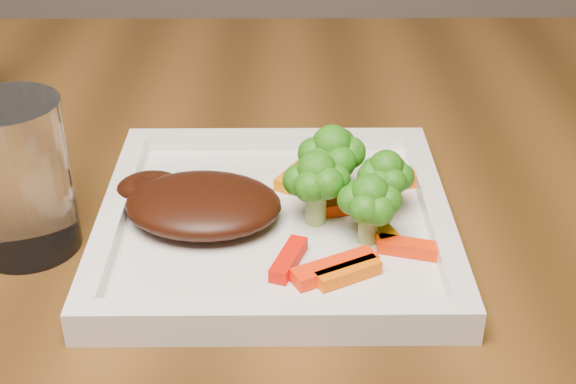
{
  "coord_description": "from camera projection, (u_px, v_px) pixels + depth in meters",
  "views": [
    {
      "loc": [
        0.55,
        -0.73,
        1.1
      ],
      "look_at": [
        0.55,
        -0.2,
        0.79
      ],
      "focal_mm": 50.0,
      "sensor_mm": 36.0,
      "label": 1
    }
  ],
  "objects": [
    {
      "name": "carrot_6",
      "position": [
        350.0,
        205.0,
        0.64
      ],
      "size": [
        0.06,
        0.03,
        0.01
      ],
      "primitive_type": "cube",
      "rotation": [
        0.0,
        0.0,
        0.23
      ],
      "color": "#E93703",
      "rests_on": "plate"
    },
    {
      "name": "carrot_7",
      "position": [
        348.0,
        273.0,
        0.56
      ],
      "size": [
        0.05,
        0.03,
        0.01
      ],
      "primitive_type": "cube",
      "rotation": [
        0.0,
        0.0,
        0.49
      ],
      "color": "#ED5C03",
      "rests_on": "plate"
    },
    {
      "name": "broccoli_1",
      "position": [
        386.0,
        176.0,
        0.62
      ],
      "size": [
        0.06,
        0.06,
        0.06
      ],
      "primitive_type": null,
      "rotation": [
        0.0,
        0.0,
        0.31
      ],
      "color": "#306811",
      "rests_on": "plate"
    },
    {
      "name": "steak",
      "position": [
        203.0,
        204.0,
        0.62
      ],
      "size": [
        0.13,
        0.11,
        0.03
      ],
      "primitive_type": "ellipsoid",
      "rotation": [
        0.0,
        0.0,
        -0.12
      ],
      "color": "#331107",
      "rests_on": "plate"
    },
    {
      "name": "drinking_glass",
      "position": [
        18.0,
        178.0,
        0.59
      ],
      "size": [
        0.09,
        0.09,
        0.12
      ],
      "primitive_type": "cylinder",
      "rotation": [
        0.0,
        0.0,
        0.24
      ],
      "color": "white",
      "rests_on": "dining_table"
    },
    {
      "name": "carrot_1",
      "position": [
        412.0,
        248.0,
        0.59
      ],
      "size": [
        0.05,
        0.03,
        0.01
      ],
      "primitive_type": "cube",
      "rotation": [
        0.0,
        0.0,
        -0.27
      ],
      "color": "#EF2D03",
      "rests_on": "plate"
    },
    {
      "name": "carrot_5",
      "position": [
        373.0,
        223.0,
        0.61
      ],
      "size": [
        0.03,
        0.06,
        0.01
      ],
      "primitive_type": "cube",
      "rotation": [
        0.0,
        0.0,
        -1.2
      ],
      "color": "#CA6A03",
      "rests_on": "plate"
    },
    {
      "name": "carrot_3",
      "position": [
        393.0,
        180.0,
        0.67
      ],
      "size": [
        0.05,
        0.02,
        0.01
      ],
      "primitive_type": "cube",
      "rotation": [
        0.0,
        0.0,
        0.16
      ],
      "color": "#EC5903",
      "rests_on": "plate"
    },
    {
      "name": "carrot_4",
      "position": [
        299.0,
        173.0,
        0.68
      ],
      "size": [
        0.04,
        0.06,
        0.01
      ],
      "primitive_type": "cube",
      "rotation": [
        0.0,
        0.0,
        1.04
      ],
      "color": "orange",
      "rests_on": "plate"
    },
    {
      "name": "carrot_2",
      "position": [
        289.0,
        259.0,
        0.57
      ],
      "size": [
        0.03,
        0.05,
        0.01
      ],
      "primitive_type": "cube",
      "rotation": [
        0.0,
        0.0,
        1.22
      ],
      "color": "red",
      "rests_on": "plate"
    },
    {
      "name": "plate",
      "position": [
        275.0,
        226.0,
        0.63
      ],
      "size": [
        0.27,
        0.27,
        0.01
      ],
      "primitive_type": "cube",
      "color": "white",
      "rests_on": "dining_table"
    },
    {
      "name": "broccoli_2",
      "position": [
        369.0,
        208.0,
        0.59
      ],
      "size": [
        0.07,
        0.07,
        0.06
      ],
      "primitive_type": null,
      "rotation": [
        0.0,
        0.0,
        0.29
      ],
      "color": "#1F7A14",
      "rests_on": "plate"
    },
    {
      "name": "broccoli_3",
      "position": [
        316.0,
        188.0,
        0.61
      ],
      "size": [
        0.06,
        0.06,
        0.06
      ],
      "primitive_type": null,
      "rotation": [
        0.0,
        0.0,
        -0.15
      ],
      "color": "#1D6510",
      "rests_on": "plate"
    },
    {
      "name": "carrot_0",
      "position": [
        335.0,
        268.0,
        0.56
      ],
      "size": [
        0.06,
        0.04,
        0.01
      ],
      "primitive_type": "cube",
      "rotation": [
        0.0,
        0.0,
        0.48
      ],
      "color": "#FF2904",
      "rests_on": "plate"
    },
    {
      "name": "broccoli_0",
      "position": [
        331.0,
        160.0,
        0.64
      ],
      "size": [
        0.08,
        0.08,
        0.07
      ],
      "primitive_type": null,
      "rotation": [
        0.0,
        0.0,
        0.34
      ],
      "color": "#256310",
      "rests_on": "plate"
    }
  ]
}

